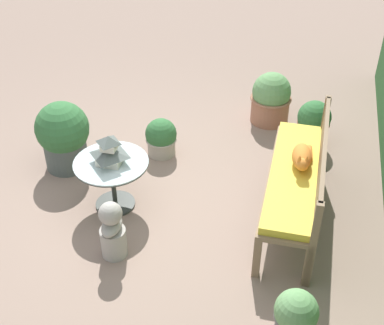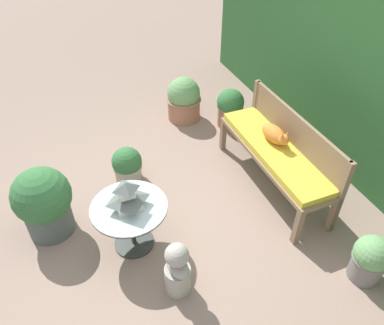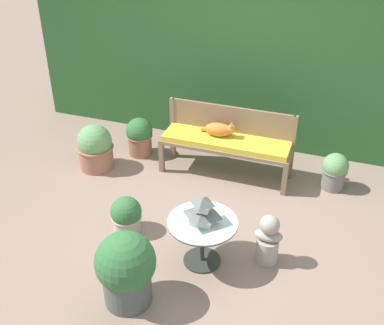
{
  "view_description": "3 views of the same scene",
  "coord_description": "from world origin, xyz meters",
  "px_view_note": "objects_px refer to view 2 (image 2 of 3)",
  "views": [
    {
      "loc": [
        3.68,
        1.17,
        3.34
      ],
      "look_at": [
        -0.03,
        0.26,
        0.52
      ],
      "focal_mm": 50.0,
      "sensor_mm": 36.0,
      "label": 1
    },
    {
      "loc": [
        2.41,
        -0.8,
        2.87
      ],
      "look_at": [
        -0.14,
        0.24,
        0.58
      ],
      "focal_mm": 35.0,
      "sensor_mm": 36.0,
      "label": 2
    },
    {
      "loc": [
        1.21,
        -3.87,
        3.37
      ],
      "look_at": [
        -0.25,
        0.27,
        0.66
      ],
      "focal_mm": 45.0,
      "sensor_mm": 36.0,
      "label": 3
    }
  ],
  "objects_px": {
    "potted_plant_bench_left": "(44,202)",
    "potted_plant_patio_mid": "(127,165)",
    "pagoda_birdhouse": "(127,197)",
    "garden_bust": "(177,269)",
    "cat": "(275,134)",
    "potted_plant_table_far": "(230,108)",
    "potted_plant_path_edge": "(370,259)",
    "garden_bench": "(274,153)",
    "patio_table": "(130,215)",
    "potted_plant_hedge_corner": "(184,100)"
  },
  "relations": [
    {
      "from": "cat",
      "to": "potted_plant_patio_mid",
      "type": "xyz_separation_m",
      "value": [
        -0.58,
        -1.47,
        -0.41
      ]
    },
    {
      "from": "potted_plant_path_edge",
      "to": "cat",
      "type": "bearing_deg",
      "value": -175.9
    },
    {
      "from": "garden_bench",
      "to": "cat",
      "type": "bearing_deg",
      "value": 157.15
    },
    {
      "from": "cat",
      "to": "potted_plant_path_edge",
      "type": "xyz_separation_m",
      "value": [
        1.43,
        0.1,
        -0.36
      ]
    },
    {
      "from": "pagoda_birdhouse",
      "to": "potted_plant_path_edge",
      "type": "distance_m",
      "value": 2.11
    },
    {
      "from": "garden_bench",
      "to": "garden_bust",
      "type": "bearing_deg",
      "value": -59.23
    },
    {
      "from": "pagoda_birdhouse",
      "to": "potted_plant_hedge_corner",
      "type": "xyz_separation_m",
      "value": [
        -1.86,
        1.23,
        -0.33
      ]
    },
    {
      "from": "garden_bench",
      "to": "patio_table",
      "type": "relative_size",
      "value": 2.4
    },
    {
      "from": "patio_table",
      "to": "potted_plant_path_edge",
      "type": "height_order",
      "value": "patio_table"
    },
    {
      "from": "potted_plant_table_far",
      "to": "potted_plant_path_edge",
      "type": "distance_m",
      "value": 2.57
    },
    {
      "from": "potted_plant_patio_mid",
      "to": "potted_plant_hedge_corner",
      "type": "bearing_deg",
      "value": 132.22
    },
    {
      "from": "patio_table",
      "to": "potted_plant_path_edge",
      "type": "distance_m",
      "value": 2.08
    },
    {
      "from": "garden_bench",
      "to": "patio_table",
      "type": "height_order",
      "value": "garden_bench"
    },
    {
      "from": "garden_bench",
      "to": "potted_plant_patio_mid",
      "type": "height_order",
      "value": "garden_bench"
    },
    {
      "from": "patio_table",
      "to": "potted_plant_bench_left",
      "type": "xyz_separation_m",
      "value": [
        -0.47,
        -0.7,
        -0.02
      ]
    },
    {
      "from": "potted_plant_patio_mid",
      "to": "cat",
      "type": "bearing_deg",
      "value": 68.34
    },
    {
      "from": "potted_plant_patio_mid",
      "to": "patio_table",
      "type": "bearing_deg",
      "value": -11.68
    },
    {
      "from": "cat",
      "to": "potted_plant_bench_left",
      "type": "bearing_deg",
      "value": -98.13
    },
    {
      "from": "potted_plant_bench_left",
      "to": "potted_plant_table_far",
      "type": "xyz_separation_m",
      "value": [
        -1.0,
        2.43,
        -0.11
      ]
    },
    {
      "from": "patio_table",
      "to": "potted_plant_table_far",
      "type": "xyz_separation_m",
      "value": [
        -1.47,
        1.73,
        -0.12
      ]
    },
    {
      "from": "patio_table",
      "to": "pagoda_birdhouse",
      "type": "distance_m",
      "value": 0.23
    },
    {
      "from": "potted_plant_table_far",
      "to": "potted_plant_hedge_corner",
      "type": "distance_m",
      "value": 0.64
    },
    {
      "from": "pagoda_birdhouse",
      "to": "potted_plant_bench_left",
      "type": "xyz_separation_m",
      "value": [
        -0.47,
        -0.7,
        -0.25
      ]
    },
    {
      "from": "potted_plant_path_edge",
      "to": "garden_bench",
      "type": "bearing_deg",
      "value": -173.74
    },
    {
      "from": "cat",
      "to": "potted_plant_bench_left",
      "type": "height_order",
      "value": "potted_plant_bench_left"
    },
    {
      "from": "garden_bench",
      "to": "potted_plant_table_far",
      "type": "xyz_separation_m",
      "value": [
        -1.24,
        0.12,
        -0.17
      ]
    },
    {
      "from": "pagoda_birdhouse",
      "to": "garden_bust",
      "type": "relative_size",
      "value": 0.51
    },
    {
      "from": "pagoda_birdhouse",
      "to": "garden_bust",
      "type": "xyz_separation_m",
      "value": [
        0.6,
        0.22,
        -0.35
      ]
    },
    {
      "from": "potted_plant_hedge_corner",
      "to": "potted_plant_patio_mid",
      "type": "relative_size",
      "value": 1.46
    },
    {
      "from": "garden_bench",
      "to": "cat",
      "type": "distance_m",
      "value": 0.2
    },
    {
      "from": "pagoda_birdhouse",
      "to": "patio_table",
      "type": "bearing_deg",
      "value": 0.0
    },
    {
      "from": "potted_plant_bench_left",
      "to": "garden_bust",
      "type": "bearing_deg",
      "value": 40.45
    },
    {
      "from": "potted_plant_path_edge",
      "to": "potted_plant_bench_left",
      "type": "bearing_deg",
      "value": -122.57
    },
    {
      "from": "patio_table",
      "to": "potted_plant_hedge_corner",
      "type": "bearing_deg",
      "value": 146.54
    },
    {
      "from": "cat",
      "to": "pagoda_birdhouse",
      "type": "bearing_deg",
      "value": -83.43
    },
    {
      "from": "pagoda_birdhouse",
      "to": "potted_plant_bench_left",
      "type": "relative_size",
      "value": 0.39
    },
    {
      "from": "pagoda_birdhouse",
      "to": "garden_bust",
      "type": "bearing_deg",
      "value": 19.99
    },
    {
      "from": "patio_table",
      "to": "potted_plant_table_far",
      "type": "distance_m",
      "value": 2.28
    },
    {
      "from": "patio_table",
      "to": "pagoda_birdhouse",
      "type": "xyz_separation_m",
      "value": [
        -0.0,
        0.0,
        0.23
      ]
    },
    {
      "from": "garden_bench",
      "to": "potted_plant_patio_mid",
      "type": "bearing_deg",
      "value": -115.69
    },
    {
      "from": "garden_bench",
      "to": "potted_plant_hedge_corner",
      "type": "xyz_separation_m",
      "value": [
        -1.63,
        -0.39,
        -0.15
      ]
    },
    {
      "from": "cat",
      "to": "pagoda_birdhouse",
      "type": "xyz_separation_m",
      "value": [
        0.33,
        -1.66,
        0.01
      ]
    },
    {
      "from": "cat",
      "to": "potted_plant_patio_mid",
      "type": "relative_size",
      "value": 1.1
    },
    {
      "from": "cat",
      "to": "potted_plant_table_far",
      "type": "relative_size",
      "value": 0.86
    },
    {
      "from": "potted_plant_path_edge",
      "to": "potted_plant_patio_mid",
      "type": "distance_m",
      "value": 2.56
    },
    {
      "from": "patio_table",
      "to": "garden_bench",
      "type": "bearing_deg",
      "value": 98.05
    },
    {
      "from": "potted_plant_bench_left",
      "to": "potted_plant_patio_mid",
      "type": "height_order",
      "value": "potted_plant_bench_left"
    },
    {
      "from": "potted_plant_bench_left",
      "to": "potted_plant_path_edge",
      "type": "xyz_separation_m",
      "value": [
        1.57,
        2.46,
        -0.13
      ]
    },
    {
      "from": "garden_bench",
      "to": "patio_table",
      "type": "distance_m",
      "value": 1.63
    },
    {
      "from": "garden_bust",
      "to": "potted_plant_path_edge",
      "type": "bearing_deg",
      "value": 69.79
    }
  ]
}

